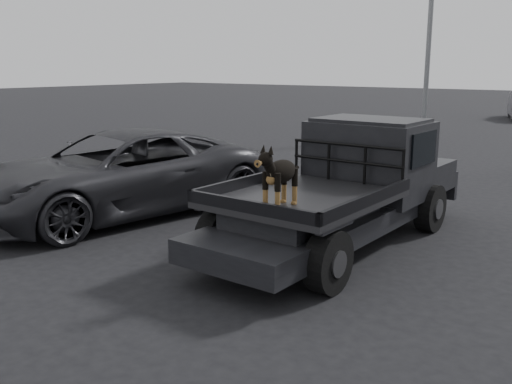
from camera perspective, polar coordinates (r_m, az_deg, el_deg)
The scene contains 6 objects.
ground at distance 6.50m, azimuth 0.57°, elevation -11.08°, with size 120.00×120.00×0.00m, color black.
flatbed_ute at distance 8.48m, azimuth 8.21°, elevation -2.21°, with size 2.00×5.40×0.92m, color black, non-canonical shape.
ute_cab at distance 9.14m, azimuth 11.31°, elevation 4.49°, with size 1.72×1.30×0.88m, color black, non-canonical shape.
headache_rack at distance 8.50m, azimuth 9.03°, elevation 2.86°, with size 1.80×0.08×0.55m, color black, non-canonical shape.
dog at distance 6.90m, azimuth 2.44°, elevation 1.56°, with size 0.32×0.60×0.74m, color black, non-canonical shape.
parked_suv at distance 10.34m, azimuth -13.63°, elevation 1.83°, with size 2.46×5.33×1.48m, color #2C2D31.
Camera 1 is at (3.56, -4.77, 2.61)m, focal length 40.00 mm.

